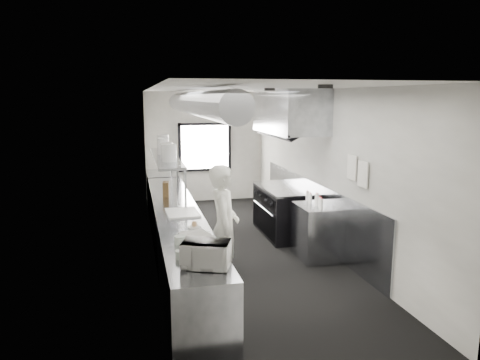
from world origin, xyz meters
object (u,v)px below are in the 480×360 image
deli_tub_a (181,255)px  squeeze_bottle_b (320,202)px  range (284,211)px  deli_tub_b (180,240)px  squeeze_bottle_c (317,199)px  far_work_table (163,192)px  pass_shelf (166,158)px  bottle_station (317,232)px  line_cook (224,227)px  exhaust_hood (289,112)px  plate_stack_a (169,153)px  plate_stack_b (167,150)px  microwave (206,254)px  squeeze_bottle_d (310,199)px  plate_stack_c (163,146)px  squeeze_bottle_e (307,196)px  squeeze_bottle_a (321,204)px  prep_counter (178,238)px  plate_stack_d (163,143)px  small_plate (194,227)px  cutting_board (183,213)px  knife_block (166,189)px

deli_tub_a → squeeze_bottle_b: (2.44, 1.89, 0.03)m
range → deli_tub_b: bearing=-128.8°
deli_tub_a → squeeze_bottle_c: bearing=39.3°
far_work_table → pass_shelf: bearing=-91.1°
pass_shelf → bottle_station: bearing=-36.0°
line_cook → deli_tub_b: 0.94m
deli_tub_b → squeeze_bottle_b: size_ratio=0.88×
exhaust_hood → squeeze_bottle_c: size_ratio=10.95×
plate_stack_a → plate_stack_b: 0.42m
range → deli_tub_b: (-2.31, -2.88, 0.48)m
pass_shelf → deli_tub_b: size_ratio=21.31×
microwave → squeeze_bottle_d: (2.15, 2.45, -0.05)m
plate_stack_c → squeeze_bottle_e: bearing=-36.1°
deli_tub_a → squeeze_bottle_a: squeeze_bottle_a is taller
exhaust_hood → squeeze_bottle_e: 1.76m
deli_tub_a → plate_stack_a: size_ratio=0.43×
deli_tub_a → plate_stack_c: 4.10m
squeeze_bottle_b → squeeze_bottle_d: bearing=103.1°
plate_stack_a → squeeze_bottle_b: bearing=-25.6°
prep_counter → squeeze_bottle_c: 2.35m
line_cook → squeeze_bottle_c: 1.92m
plate_stack_d → small_plate: bearing=-86.9°
prep_counter → plate_stack_c: 2.23m
small_plate → cutting_board: size_ratio=0.28×
pass_shelf → plate_stack_a: plate_stack_a is taller
cutting_board → knife_block: bearing=96.7°
plate_stack_b → exhaust_hood: bearing=-0.6°
deli_tub_a → plate_stack_a: plate_stack_a is taller
squeeze_bottle_e → far_work_table: bearing=122.2°
line_cook → knife_block: bearing=27.4°
plate_stack_a → prep_counter: bearing=-87.3°
plate_stack_d → knife_block: bearing=-92.5°
prep_counter → deli_tub_b: (-0.12, -1.68, 0.50)m
knife_block → plate_stack_b: size_ratio=0.90×
cutting_board → squeeze_bottle_c: (2.21, 0.01, 0.09)m
deli_tub_a → squeeze_bottle_c: size_ratio=0.64×
deli_tub_b → small_plate: size_ratio=0.79×
knife_block → squeeze_bottle_e: knife_block is taller
bottle_station → plate_stack_a: (-2.34, 1.00, 1.27)m
bottle_station → deli_tub_a: (-2.47, -1.99, 0.50)m
plate_stack_b → plate_stack_d: 1.04m
prep_counter → knife_block: knife_block is taller
range → knife_block: bearing=-177.9°
cutting_board → deli_tub_b: bearing=-97.3°
cutting_board → exhaust_hood: bearing=32.7°
prep_counter → knife_block: 1.26m
pass_shelf → microwave: 4.03m
deli_tub_a → squeeze_bottle_e: size_ratio=0.76×
deli_tub_a → plate_stack_d: size_ratio=0.37×
deli_tub_b → plate_stack_a: plate_stack_a is taller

